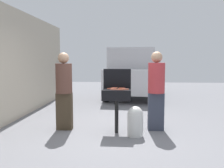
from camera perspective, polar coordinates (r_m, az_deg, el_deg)
name	(u,v)px	position (r m, az deg, el deg)	size (l,w,h in m)	color
ground_plane	(110,132)	(5.35, -0.52, -11.21)	(24.00, 24.00, 0.00)	slate
house_wall_side	(12,64)	(6.81, -22.43, 4.29)	(0.24, 8.00, 2.88)	#B2A893
bbq_grill	(117,96)	(5.12, 1.10, -2.84)	(0.60, 0.44, 0.94)	black
grill_lid_open	(117,78)	(5.29, 1.23, 1.31)	(0.60, 0.05, 0.42)	black
hot_dog_0	(121,88)	(5.14, 2.21, -1.03)	(0.03, 0.03, 0.13)	#C6593D
hot_dog_1	(120,90)	(4.93, 1.83, -1.32)	(0.03, 0.03, 0.13)	#B74C33
hot_dog_2	(114,89)	(4.96, 0.42, -1.27)	(0.03, 0.03, 0.13)	#C6593D
hot_dog_3	(125,89)	(4.97, 3.17, -1.26)	(0.03, 0.03, 0.13)	#C6593D
hot_dog_4	(122,88)	(5.17, 2.39, -0.99)	(0.03, 0.03, 0.13)	#B74C33
hot_dog_5	(110,89)	(5.08, -0.42, -1.11)	(0.03, 0.03, 0.13)	#B74C33
hot_dog_6	(122,89)	(5.10, 2.34, -1.08)	(0.03, 0.03, 0.13)	#AD4228
hot_dog_7	(115,88)	(5.24, 0.60, -0.91)	(0.03, 0.03, 0.13)	#C6593D
hot_dog_8	(113,88)	(5.15, 0.33, -1.02)	(0.03, 0.03, 0.13)	#C6593D
propane_tank	(135,121)	(5.01, 5.49, -8.58)	(0.32, 0.32, 0.62)	silver
person_left	(64,88)	(5.46, -11.23, -0.96)	(0.36, 0.36, 1.72)	#3F3323
person_right	(156,88)	(5.40, 10.38, -0.92)	(0.36, 0.36, 1.74)	#333847
parked_minivan	(133,73)	(10.33, 5.05, 2.69)	(2.37, 4.56, 2.02)	#B7B7BC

